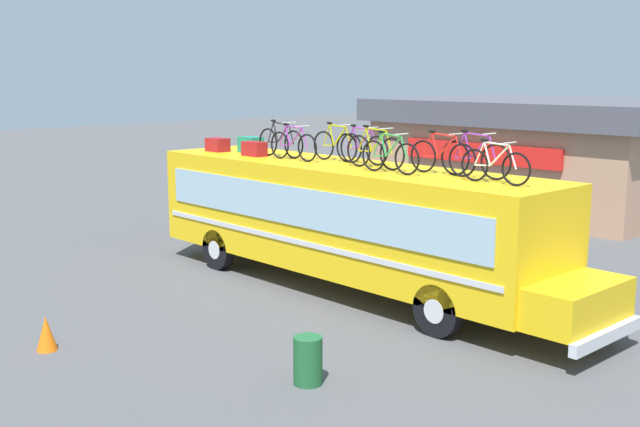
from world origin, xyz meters
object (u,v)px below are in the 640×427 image
(rooftop_bicycle_1, at_px, (281,142))
(rooftop_bicycle_8, at_px, (475,158))
(rooftop_bicycle_9, at_px, (495,165))
(luggage_bag_3, at_px, (254,149))
(rooftop_bicycle_3, at_px, (337,145))
(rooftop_bicycle_6, at_px, (390,156))
(trash_bin, at_px, (308,360))
(traffic_cone, at_px, (46,333))
(rooftop_bicycle_7, at_px, (442,156))
(luggage_bag_1, at_px, (218,145))
(rooftop_bicycle_4, at_px, (361,148))
(bus, at_px, (347,218))
(rooftop_bicycle_5, at_px, (375,151))
(rooftop_bicycle_2, at_px, (293,145))
(luggage_bag_2, at_px, (251,145))

(rooftop_bicycle_1, distance_m, rooftop_bicycle_8, 5.82)
(rooftop_bicycle_1, xyz_separation_m, rooftop_bicycle_9, (6.59, -0.11, -0.03))
(luggage_bag_3, bearing_deg, rooftop_bicycle_3, 16.84)
(rooftop_bicycle_6, relative_size, rooftop_bicycle_8, 0.94)
(trash_bin, bearing_deg, traffic_cone, -151.00)
(rooftop_bicycle_3, xyz_separation_m, rooftop_bicycle_7, (3.35, -0.15, -0.01))
(rooftop_bicycle_6, height_order, rooftop_bicycle_8, rooftop_bicycle_8)
(luggage_bag_3, xyz_separation_m, rooftop_bicycle_7, (5.71, 0.56, 0.20))
(trash_bin, bearing_deg, luggage_bag_1, 153.10)
(rooftop_bicycle_3, bearing_deg, luggage_bag_3, -163.16)
(rooftop_bicycle_4, height_order, rooftop_bicycle_7, rooftop_bicycle_7)
(trash_bin, bearing_deg, bus, 128.79)
(bus, relative_size, rooftop_bicycle_4, 7.39)
(bus, relative_size, rooftop_bicycle_9, 7.82)
(rooftop_bicycle_6, height_order, trash_bin, rooftop_bicycle_6)
(rooftop_bicycle_3, distance_m, rooftop_bicycle_5, 1.71)
(rooftop_bicycle_7, distance_m, rooftop_bicycle_8, 0.79)
(bus, xyz_separation_m, luggage_bag_3, (-3.09, -0.35, 1.46))
(rooftop_bicycle_2, relative_size, rooftop_bicycle_9, 1.07)
(rooftop_bicycle_8, height_order, rooftop_bicycle_9, rooftop_bicycle_8)
(luggage_bag_3, xyz_separation_m, rooftop_bicycle_3, (2.36, 0.71, 0.21))
(rooftop_bicycle_4, relative_size, rooftop_bicycle_7, 0.97)
(luggage_bag_1, xyz_separation_m, trash_bin, (8.46, -4.29, -2.78))
(rooftop_bicycle_1, bearing_deg, rooftop_bicycle_6, -5.48)
(luggage_bag_2, distance_m, rooftop_bicycle_7, 6.47)
(luggage_bag_2, bearing_deg, rooftop_bicycle_4, 4.34)
(rooftop_bicycle_4, height_order, rooftop_bicycle_5, rooftop_bicycle_5)
(luggage_bag_1, relative_size, traffic_cone, 0.93)
(rooftop_bicycle_4, bearing_deg, trash_bin, -53.98)
(rooftop_bicycle_4, bearing_deg, traffic_cone, -96.60)
(luggage_bag_1, xyz_separation_m, luggage_bag_3, (1.66, -0.02, 0.00))
(luggage_bag_3, bearing_deg, rooftop_bicycle_6, -0.88)
(bus, relative_size, rooftop_bicycle_5, 7.12)
(bus, height_order, rooftop_bicycle_6, rooftop_bicycle_6)
(rooftop_bicycle_7, relative_size, rooftop_bicycle_9, 1.09)
(rooftop_bicycle_3, xyz_separation_m, traffic_cone, (-0.09, -7.49, -3.07))
(luggage_bag_1, relative_size, rooftop_bicycle_7, 0.35)
(rooftop_bicycle_8, distance_m, trash_bin, 5.77)
(rooftop_bicycle_6, relative_size, traffic_cone, 2.50)
(rooftop_bicycle_1, distance_m, rooftop_bicycle_2, 0.80)
(luggage_bag_3, xyz_separation_m, rooftop_bicycle_4, (3.14, 0.77, 0.20))
(luggage_bag_3, xyz_separation_m, rooftop_bicycle_2, (1.45, 0.08, 0.19))
(rooftop_bicycle_3, relative_size, trash_bin, 2.05)
(rooftop_bicycle_6, relative_size, trash_bin, 2.01)
(rooftop_bicycle_2, xyz_separation_m, rooftop_bicycle_6, (3.35, -0.16, -0.00))
(rooftop_bicycle_5, relative_size, rooftop_bicycle_8, 1.01)
(rooftop_bicycle_6, relative_size, rooftop_bicycle_7, 0.94)
(luggage_bag_1, height_order, rooftop_bicycle_1, rooftop_bicycle_1)
(bus, bearing_deg, rooftop_bicycle_9, -1.92)
(luggage_bag_2, relative_size, rooftop_bicycle_1, 0.38)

